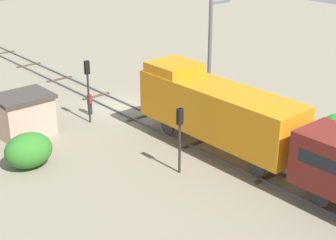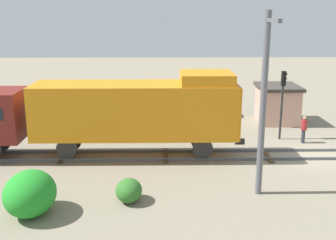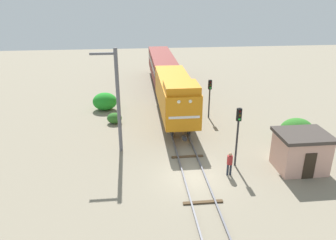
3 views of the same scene
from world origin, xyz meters
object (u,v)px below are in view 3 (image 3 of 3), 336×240
object	(u,v)px
traffic_signal_mid	(210,92)
passenger_car_leading	(162,65)
locomotive	(175,94)
worker_near_track	(230,162)
catenary_mast	(117,99)
relay_hut	(301,151)
traffic_signal_near	(238,127)

from	to	relation	value
traffic_signal_mid	passenger_car_leading	bearing A→B (deg)	105.00
locomotive	worker_near_track	xyz separation A→B (m)	(2.40, -10.02, -1.78)
worker_near_track	catenary_mast	distance (m)	9.28
relay_hut	traffic_signal_mid	bearing A→B (deg)	111.56
passenger_car_leading	catenary_mast	xyz separation A→B (m)	(-5.06, -18.90, 1.73)
locomotive	traffic_signal_near	distance (m)	9.36
passenger_car_leading	worker_near_track	world-z (taller)	passenger_car_leading
catenary_mast	traffic_signal_mid	bearing A→B (deg)	36.28
worker_near_track	traffic_signal_near	bearing A→B (deg)	-81.19
traffic_signal_mid	relay_hut	world-z (taller)	traffic_signal_mid
locomotive	relay_hut	distance (m)	12.36
locomotive	worker_near_track	world-z (taller)	locomotive
passenger_car_leading	relay_hut	bearing A→B (deg)	-71.98
traffic_signal_near	traffic_signal_mid	bearing A→B (deg)	88.79
passenger_car_leading	locomotive	bearing A→B (deg)	-90.00
worker_near_track	relay_hut	xyz separation A→B (m)	(5.10, 0.29, 0.40)
traffic_signal_mid	catenary_mast	distance (m)	10.62
passenger_car_leading	catenary_mast	world-z (taller)	catenary_mast
locomotive	catenary_mast	size ratio (longest dim) A/B	1.45
worker_near_track	relay_hut	distance (m)	5.12
passenger_car_leading	traffic_signal_mid	world-z (taller)	passenger_car_leading
catenary_mast	locomotive	bearing A→B (deg)	47.69
locomotive	passenger_car_leading	size ratio (longest dim) A/B	0.83
traffic_signal_near	relay_hut	size ratio (longest dim) A/B	1.25
traffic_signal_mid	catenary_mast	xyz separation A→B (m)	(-8.46, -6.21, 1.59)
traffic_signal_near	relay_hut	distance (m)	4.69
worker_near_track	locomotive	bearing A→B (deg)	-34.71
locomotive	catenary_mast	bearing A→B (deg)	-132.31
traffic_signal_mid	locomotive	bearing A→B (deg)	-169.17
traffic_signal_near	traffic_signal_mid	size ratio (longest dim) A/B	1.15
traffic_signal_near	catenary_mast	xyz separation A→B (m)	(-8.26, 3.23, 1.23)
relay_hut	passenger_car_leading	bearing A→B (deg)	108.02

